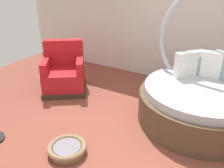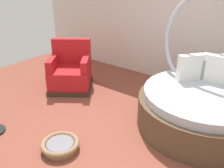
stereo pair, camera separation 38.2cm
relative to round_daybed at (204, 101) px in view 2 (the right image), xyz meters
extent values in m
cube|color=brown|center=(-0.69, -1.30, -0.42)|extent=(8.00, 8.00, 0.02)
cube|color=silver|center=(-0.69, 1.27, 1.05)|extent=(8.00, 0.12, 2.91)
cylinder|color=brown|center=(0.00, -0.07, -0.17)|extent=(1.88, 1.88, 0.47)
cylinder|color=#B2BCC6|center=(0.00, -0.07, 0.13)|extent=(1.73, 1.73, 0.12)
torus|color=#B2BCC6|center=(0.00, 0.44, 0.72)|extent=(1.86, 0.08, 1.86)
cube|color=white|center=(-0.02, 0.37, 0.39)|extent=(0.42, 0.13, 0.42)
cube|color=gray|center=(-0.18, 0.36, 0.35)|extent=(0.34, 0.23, 0.32)
cube|color=white|center=(-0.34, 0.20, 0.39)|extent=(0.35, 0.39, 0.41)
cube|color=#38281E|center=(-2.51, -0.33, -0.36)|extent=(1.11, 1.11, 0.10)
cube|color=red|center=(-2.51, -0.33, -0.14)|extent=(1.06, 1.06, 0.34)
cube|color=red|center=(-2.69, -0.08, 0.28)|extent=(0.71, 0.57, 0.50)
cube|color=red|center=(-2.77, -0.52, 0.14)|extent=(0.50, 0.63, 0.22)
cube|color=red|center=(-2.25, -0.14, 0.14)|extent=(0.50, 0.63, 0.22)
cylinder|color=#8E704C|center=(-1.27, -1.73, -0.38)|extent=(0.44, 0.44, 0.06)
torus|color=#8E704C|center=(-1.27, -1.73, -0.31)|extent=(0.51, 0.51, 0.07)
cylinder|color=slate|center=(-1.27, -1.73, -0.32)|extent=(0.36, 0.36, 0.05)
camera|label=1|loc=(0.52, -3.59, 1.78)|focal=39.25mm
camera|label=2|loc=(0.83, -3.37, 1.78)|focal=39.25mm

